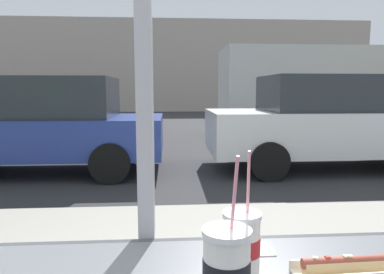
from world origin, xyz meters
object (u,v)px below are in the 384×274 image
Objects in this scene: hotdog_tray_far at (347,267)px; soda_cup_left at (226,268)px; parked_car_white at (330,122)px; box_truck at (332,88)px; soda_cup_right at (242,244)px; parked_car_blue at (45,125)px.

soda_cup_left is at bearing -160.52° from hotdog_tray_far.
box_truck is at bearing 64.38° from parked_car_white.
soda_cup_right is at bearing 177.09° from hotdog_tray_far.
parked_car_blue is at bearing 111.93° from soda_cup_left.
soda_cup_right is at bearing -116.99° from parked_car_white.
hotdog_tray_far is at bearing -115.15° from box_truck.
soda_cup_left is 0.14m from soda_cup_right.
soda_cup_right is 6.02m from parked_car_blue.
box_truck reaches higher than parked_car_white.
parked_car_white reaches higher than hotdog_tray_far.
soda_cup_left reaches higher than soda_cup_right.
hotdog_tray_far is at bearing 19.48° from soda_cup_left.
soda_cup_left reaches higher than hotdog_tray_far.
parked_car_white is 5.23m from box_truck.
hotdog_tray_far is 0.06× the size of parked_car_white.
parked_car_white reaches higher than soda_cup_left.
soda_cup_left is 0.08× the size of parked_car_blue.
box_truck is (5.13, 10.35, 0.44)m from soda_cup_left.
soda_cup_right is 0.27m from hotdog_tray_far.
box_truck is (2.24, 4.68, 0.65)m from parked_car_white.
parked_car_blue is at bearing 115.10° from hotdog_tray_far.
box_truck is at bearing 32.27° from parked_car_blue.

